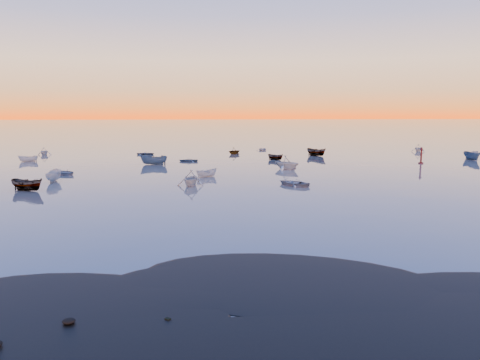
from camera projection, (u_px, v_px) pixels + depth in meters
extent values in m
plane|color=slate|center=(232.00, 144.00, 122.19)|extent=(600.00, 600.00, 0.00)
imported|color=slate|center=(65.00, 175.00, 64.59)|extent=(3.67, 4.07, 0.97)
cylinder|color=#47100F|center=(421.00, 163.00, 77.89)|extent=(0.81, 0.81, 0.27)
cylinder|color=#47100F|center=(421.00, 156.00, 77.72)|extent=(0.29, 0.29, 2.33)
cone|color=#47100F|center=(422.00, 148.00, 77.52)|extent=(0.54, 0.54, 0.45)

